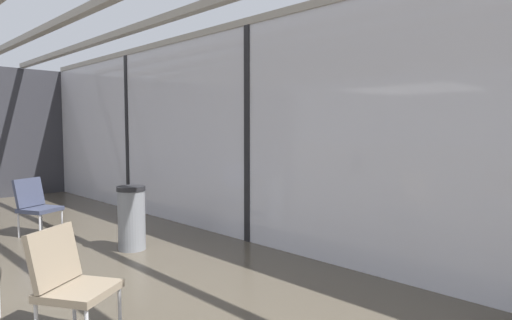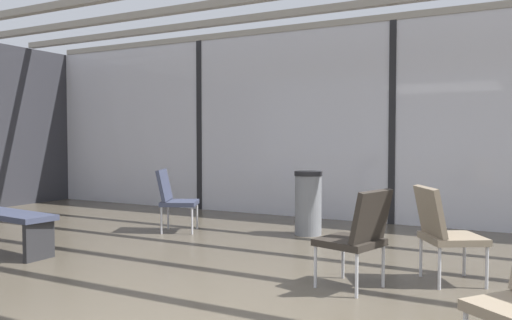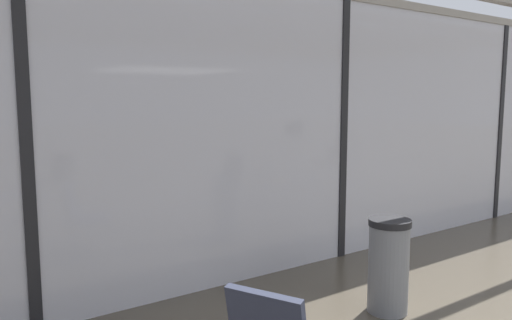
# 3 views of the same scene
# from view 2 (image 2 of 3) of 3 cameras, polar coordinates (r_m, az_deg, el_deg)

# --- Properties ---
(glass_curtain_wall) EXTENTS (14.00, 0.08, 3.07)m
(glass_curtain_wall) POSITION_cam_2_polar(r_m,az_deg,el_deg) (8.06, 14.97, 4.01)
(glass_curtain_wall) COLOR silver
(glass_curtain_wall) RESTS_ON ground
(window_mullion_0) EXTENTS (0.10, 0.12, 3.07)m
(window_mullion_0) POSITION_cam_2_polar(r_m,az_deg,el_deg) (9.48, -6.18, 3.83)
(window_mullion_0) COLOR black
(window_mullion_0) RESTS_ON ground
(window_mullion_1) EXTENTS (0.10, 0.12, 3.07)m
(window_mullion_1) POSITION_cam_2_polar(r_m,az_deg,el_deg) (8.06, 14.97, 4.01)
(window_mullion_1) COLOR black
(window_mullion_1) RESTS_ON ground
(parked_airplane) EXTENTS (11.73, 3.89, 3.89)m
(parked_airplane) POSITION_cam_2_polar(r_m,az_deg,el_deg) (12.18, 21.09, 5.29)
(parked_airplane) COLOR silver
(parked_airplane) RESTS_ON ground
(lounge_chair_3) EXTENTS (0.70, 0.68, 0.87)m
(lounge_chair_3) POSITION_cam_2_polar(r_m,az_deg,el_deg) (4.94, 20.11, -7.14)
(lounge_chair_3) COLOR #7F705B
(lounge_chair_3) RESTS_ON ground
(lounge_chair_4) EXTENTS (0.68, 0.66, 0.87)m
(lounge_chair_4) POSITION_cam_2_polar(r_m,az_deg,el_deg) (7.27, -9.18, -4.00)
(lounge_chair_4) COLOR #33384C
(lounge_chair_4) RESTS_ON ground
(lounge_chair_5) EXTENTS (0.64, 0.61, 0.87)m
(lounge_chair_5) POSITION_cam_2_polar(r_m,az_deg,el_deg) (4.52, 11.32, -7.93)
(lounge_chair_5) COLOR #28231E
(lounge_chair_5) RESTS_ON ground
(waiting_bench) EXTENTS (1.53, 0.56, 0.47)m
(waiting_bench) POSITION_cam_2_polar(r_m,az_deg,el_deg) (6.55, -26.21, -6.07)
(waiting_bench) COLOR #33384C
(waiting_bench) RESTS_ON ground
(trash_bin) EXTENTS (0.38, 0.38, 0.86)m
(trash_bin) POSITION_cam_2_polar(r_m,az_deg,el_deg) (6.97, 5.82, -4.75)
(trash_bin) COLOR slate
(trash_bin) RESTS_ON ground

